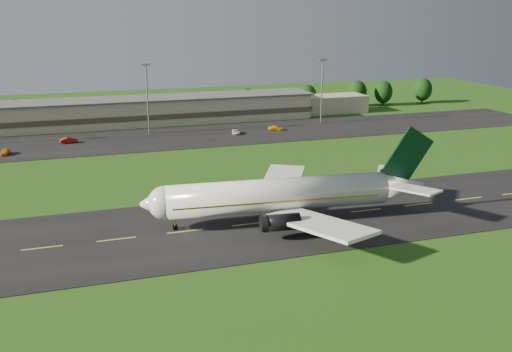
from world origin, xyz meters
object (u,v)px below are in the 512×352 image
object	(u,v)px
light_mast_centre	(147,90)
service_vehicle_b	(69,140)
service_vehicle_a	(5,152)
service_vehicle_d	(276,128)
service_vehicle_c	(236,132)
terminal	(146,111)
light_mast_east	(322,83)
airliner	(283,195)

from	to	relation	value
light_mast_centre	service_vehicle_b	xyz separation A→B (m)	(-22.56, -6.05, -11.88)
service_vehicle_a	service_vehicle_b	world-z (taller)	service_vehicle_b
service_vehicle_b	service_vehicle_d	bearing A→B (deg)	-98.05
service_vehicle_c	service_vehicle_a	bearing A→B (deg)	-162.51
service_vehicle_a	service_vehicle_c	bearing A→B (deg)	13.46
service_vehicle_c	service_vehicle_d	bearing A→B (deg)	17.22
service_vehicle_a	service_vehicle_c	size ratio (longest dim) A/B	0.99
light_mast_centre	terminal	bearing A→B (deg)	85.05
light_mast_centre	service_vehicle_d	size ratio (longest dim) A/B	4.26
service_vehicle_d	service_vehicle_a	bearing A→B (deg)	109.38
service_vehicle_d	light_mast_east	bearing A→B (deg)	-54.50
service_vehicle_a	airliner	bearing A→B (deg)	-45.06
airliner	terminal	world-z (taller)	airliner
light_mast_east	service_vehicle_d	bearing A→B (deg)	-158.02
service_vehicle_a	service_vehicle_d	xyz separation A→B (m)	(74.89, 7.69, -0.06)
light_mast_east	service_vehicle_d	distance (m)	22.75
light_mast_east	service_vehicle_c	xyz separation A→B (m)	(-30.92, -8.53, -12.01)
airliner	service_vehicle_d	bearing A→B (deg)	75.96
light_mast_centre	service_vehicle_c	distance (m)	28.23
light_mast_east	service_vehicle_d	xyz separation A→B (m)	(-17.95, -7.25, -11.95)
light_mast_centre	service_vehicle_b	size ratio (longest dim) A/B	4.43
light_mast_centre	airliner	bearing A→B (deg)	-81.52
airliner	service_vehicle_b	xyz separation A→B (m)	(-34.50, 74.03, -3.80)
service_vehicle_a	light_mast_centre	bearing A→B (deg)	29.09
service_vehicle_a	light_mast_east	bearing A→B (deg)	16.69
terminal	service_vehicle_b	world-z (taller)	terminal
service_vehicle_d	terminal	bearing A→B (deg)	70.21
service_vehicle_a	service_vehicle_c	distance (m)	62.25
light_mast_east	service_vehicle_b	xyz separation A→B (m)	(-77.56, -6.05, -11.88)
terminal	service_vehicle_a	world-z (taller)	terminal
light_mast_east	airliner	bearing A→B (deg)	-118.27
service_vehicle_d	service_vehicle_c	bearing A→B (deg)	109.16
light_mast_centre	service_vehicle_a	distance (m)	42.38
light_mast_centre	service_vehicle_b	world-z (taller)	light_mast_centre
terminal	airliner	bearing A→B (deg)	-83.75
airliner	service_vehicle_a	distance (m)	82.07
light_mast_east	service_vehicle_d	size ratio (longest dim) A/B	4.26
service_vehicle_c	airliner	bearing A→B (deg)	-88.05
light_mast_east	service_vehicle_d	world-z (taller)	light_mast_east
light_mast_centre	service_vehicle_c	world-z (taller)	light_mast_centre
service_vehicle_c	light_mast_east	bearing A→B (deg)	27.00
light_mast_east	service_vehicle_a	xyz separation A→B (m)	(-92.84, -14.93, -11.88)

